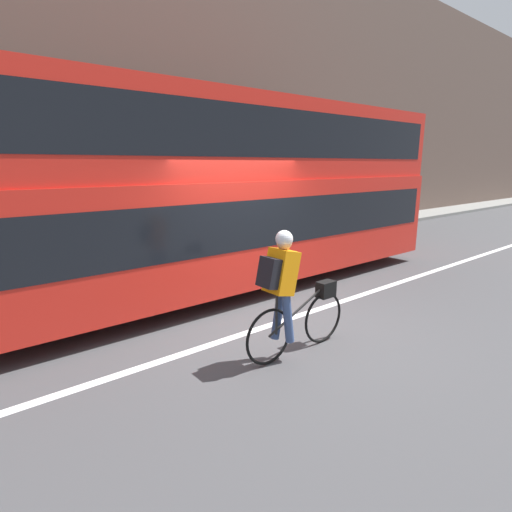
{
  "coord_description": "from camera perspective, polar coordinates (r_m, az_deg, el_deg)",
  "views": [
    {
      "loc": [
        -3.91,
        -4.38,
        2.44
      ],
      "look_at": [
        -0.01,
        0.42,
        1.01
      ],
      "focal_mm": 28.0,
      "sensor_mm": 36.0,
      "label": 1
    }
  ],
  "objects": [
    {
      "name": "sidewalk_curb",
      "position": [
        10.74,
        -16.76,
        -0.29
      ],
      "size": [
        60.0,
        1.62,
        0.14
      ],
      "color": "gray",
      "rests_on": "ground_plane"
    },
    {
      "name": "building_facade",
      "position": [
        11.63,
        -20.45,
        24.28
      ],
      "size": [
        60.0,
        0.3,
        9.72
      ],
      "color": "brown",
      "rests_on": "ground_plane"
    },
    {
      "name": "cyclist_on_bike",
      "position": [
        5.03,
        4.7,
        -4.93
      ],
      "size": [
        1.72,
        0.32,
        1.67
      ],
      "color": "black",
      "rests_on": "ground_plane"
    },
    {
      "name": "ground_plane",
      "position": [
        6.35,
        2.51,
        -9.56
      ],
      "size": [
        80.0,
        80.0,
        0.0
      ],
      "primitive_type": "plane",
      "color": "#424244"
    },
    {
      "name": "road_center_line",
      "position": [
        6.33,
        2.7,
        -9.61
      ],
      "size": [
        50.0,
        0.14,
        0.01
      ],
      "primitive_type": "cube",
      "color": "silver",
      "rests_on": "ground_plane"
    },
    {
      "name": "trash_bin",
      "position": [
        11.57,
        -6.62,
        3.68
      ],
      "size": [
        0.45,
        0.45,
        0.89
      ],
      "color": "#194C23",
      "rests_on": "sidewalk_curb"
    },
    {
      "name": "bus",
      "position": [
        7.96,
        -3.46,
        9.84
      ],
      "size": [
        9.74,
        2.54,
        3.61
      ],
      "color": "black",
      "rests_on": "ground_plane"
    }
  ]
}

